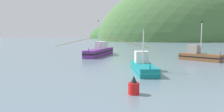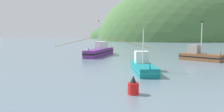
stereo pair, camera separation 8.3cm
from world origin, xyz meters
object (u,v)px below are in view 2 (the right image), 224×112
object	(u,v)px
fishing_boat_brown	(199,56)
fishing_boat_teal	(143,66)
fishing_boat_purple	(100,51)
channel_buoy	(133,87)

from	to	relation	value
fishing_boat_brown	fishing_boat_teal	xyz separation A→B (m)	(-10.79, -9.92, -0.15)
fishing_boat_brown	fishing_boat_purple	xyz separation A→B (m)	(-15.97, 8.32, 0.12)
fishing_boat_brown	channel_buoy	size ratio (longest dim) A/B	4.74
channel_buoy	fishing_boat_purple	bearing A→B (deg)	96.25
fishing_boat_teal	channel_buoy	world-z (taller)	fishing_boat_teal
fishing_boat_purple	fishing_boat_teal	xyz separation A→B (m)	(5.18, -18.24, -0.27)
channel_buoy	fishing_boat_brown	bearing A→B (deg)	54.99
fishing_boat_teal	channel_buoy	xyz separation A→B (m)	(-2.23, -8.67, -0.12)
fishing_boat_purple	fishing_boat_teal	bearing A→B (deg)	34.32
fishing_boat_purple	channel_buoy	size ratio (longest dim) A/B	14.41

